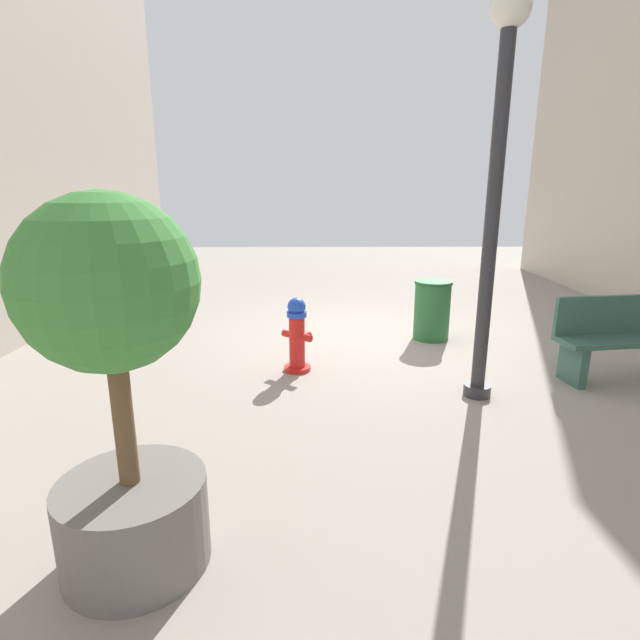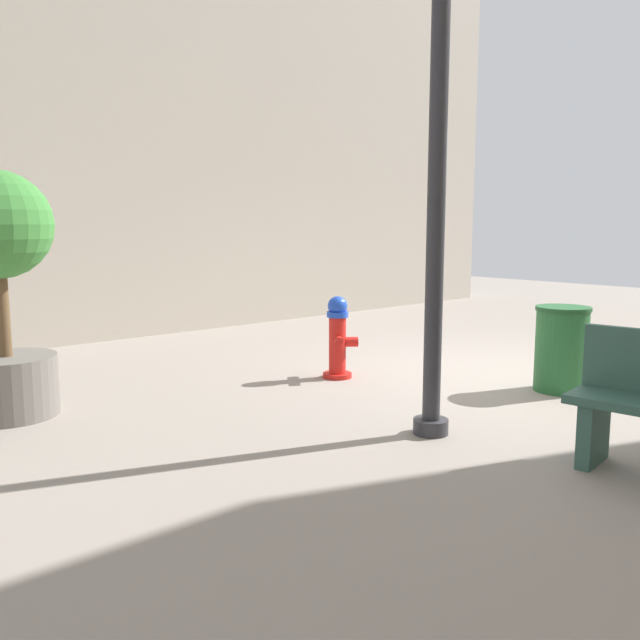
{
  "view_description": "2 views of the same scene",
  "coord_description": "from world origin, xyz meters",
  "px_view_note": "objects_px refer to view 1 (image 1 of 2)",
  "views": [
    {
      "loc": [
        0.79,
        7.02,
        2.11
      ],
      "look_at": [
        0.74,
        2.19,
        0.82
      ],
      "focal_mm": 27.6,
      "sensor_mm": 36.0,
      "label": 1
    },
    {
      "loc": [
        -4.12,
        6.19,
        1.64
      ],
      "look_at": [
        0.77,
        1.9,
        0.7
      ],
      "focal_mm": 36.68,
      "sensor_mm": 36.0,
      "label": 2
    }
  ],
  "objects_px": {
    "bench_near": "(623,337)",
    "trash_bin": "(432,310)",
    "planter_tree": "(118,368)",
    "fire_hydrant": "(297,334)",
    "street_lamp": "(497,160)"
  },
  "relations": [
    {
      "from": "bench_near",
      "to": "trash_bin",
      "type": "relative_size",
      "value": 1.86
    },
    {
      "from": "planter_tree",
      "to": "fire_hydrant",
      "type": "bearing_deg",
      "value": -104.7
    },
    {
      "from": "street_lamp",
      "to": "trash_bin",
      "type": "xyz_separation_m",
      "value": [
        0.02,
        -2.05,
        -1.95
      ]
    },
    {
      "from": "fire_hydrant",
      "to": "planter_tree",
      "type": "xyz_separation_m",
      "value": [
        0.82,
        3.14,
        0.75
      ]
    },
    {
      "from": "fire_hydrant",
      "to": "street_lamp",
      "type": "xyz_separation_m",
      "value": [
        -1.92,
        0.77,
        1.93
      ]
    },
    {
      "from": "planter_tree",
      "to": "trash_bin",
      "type": "distance_m",
      "value": 5.25
    },
    {
      "from": "fire_hydrant",
      "to": "bench_near",
      "type": "distance_m",
      "value": 3.7
    },
    {
      "from": "fire_hydrant",
      "to": "street_lamp",
      "type": "height_order",
      "value": "street_lamp"
    },
    {
      "from": "street_lamp",
      "to": "planter_tree",
      "type": "bearing_deg",
      "value": 40.84
    },
    {
      "from": "planter_tree",
      "to": "street_lamp",
      "type": "distance_m",
      "value": 3.81
    },
    {
      "from": "planter_tree",
      "to": "street_lamp",
      "type": "height_order",
      "value": "street_lamp"
    },
    {
      "from": "bench_near",
      "to": "trash_bin",
      "type": "distance_m",
      "value": 2.39
    },
    {
      "from": "trash_bin",
      "to": "bench_near",
      "type": "bearing_deg",
      "value": 138.67
    },
    {
      "from": "bench_near",
      "to": "street_lamp",
      "type": "xyz_separation_m",
      "value": [
        1.77,
        0.47,
        1.89
      ]
    },
    {
      "from": "bench_near",
      "to": "trash_bin",
      "type": "xyz_separation_m",
      "value": [
        1.79,
        -1.58,
        -0.06
      ]
    }
  ]
}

